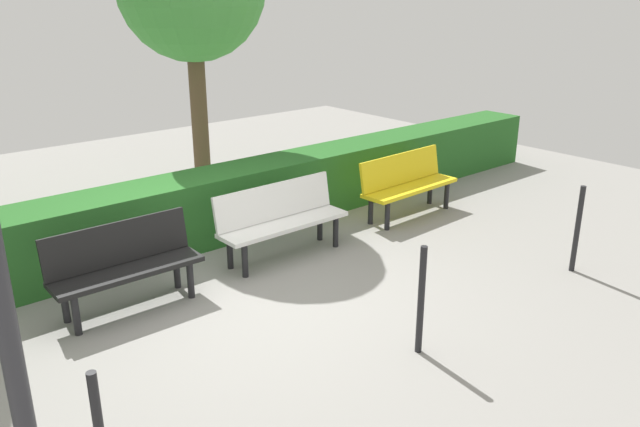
% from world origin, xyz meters
% --- Properties ---
extents(ground_plane, '(16.00, 16.00, 0.00)m').
position_xyz_m(ground_plane, '(0.00, 0.00, 0.00)').
color(ground_plane, gray).
extents(bench_yellow, '(1.59, 0.51, 0.86)m').
position_xyz_m(bench_yellow, '(-3.07, -0.62, 0.48)').
color(bench_yellow, yellow).
rests_on(bench_yellow, ground_plane).
extents(bench_white, '(1.64, 0.46, 0.86)m').
position_xyz_m(bench_white, '(-0.86, -0.60, 0.48)').
color(bench_white, white).
rests_on(bench_white, ground_plane).
extents(bench_black, '(1.48, 0.47, 0.86)m').
position_xyz_m(bench_black, '(1.09, -0.56, 0.48)').
color(bench_black, black).
rests_on(bench_black, ground_plane).
extents(hedge_row, '(11.60, 0.73, 0.85)m').
position_xyz_m(hedge_row, '(-0.96, -1.62, 0.43)').
color(hedge_row, '#266023').
rests_on(hedge_row, ground_plane).
extents(railing_post_near, '(0.06, 0.06, 1.00)m').
position_xyz_m(railing_post_near, '(-3.10, 1.89, 0.50)').
color(railing_post_near, black).
rests_on(railing_post_near, ground_plane).
extents(railing_post_mid, '(0.06, 0.06, 1.00)m').
position_xyz_m(railing_post_mid, '(-0.49, 1.89, 0.50)').
color(railing_post_mid, black).
rests_on(railing_post_mid, ground_plane).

